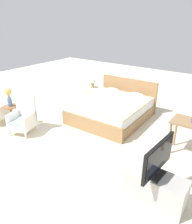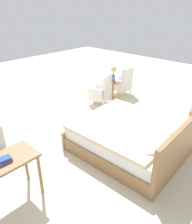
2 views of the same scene
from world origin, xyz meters
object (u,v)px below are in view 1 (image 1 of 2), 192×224
at_px(armchair_by_window_left, 0,109).
at_px(armchair_by_window_right, 23,118).
at_px(table_lamp, 92,81).
at_px(tv_stand, 154,188).
at_px(flower_vase, 9,95).
at_px(tv_flatscreen, 158,159).
at_px(bed, 112,109).
at_px(side_table, 12,114).
at_px(nightstand, 92,95).

distance_m(armchair_by_window_left, armchair_by_window_right, 1.04).
xyz_separation_m(table_lamp, tv_stand, (3.42, -2.90, -0.49)).
height_order(armchair_by_window_right, flower_vase, flower_vase).
height_order(table_lamp, tv_flatscreen, tv_flatscreen).
bearing_deg(armchair_by_window_left, flower_vase, 1.83).
bearing_deg(table_lamp, bed, -28.85).
xyz_separation_m(side_table, table_lamp, (0.64, 2.67, 0.38)).
relative_size(bed, tv_flatscreen, 2.49).
xyz_separation_m(flower_vase, table_lamp, (0.64, 2.67, -0.13)).
bearing_deg(bed, tv_flatscreen, -45.39).
height_order(armchair_by_window_left, tv_flatscreen, tv_flatscreen).
distance_m(flower_vase, tv_flatscreen, 4.06).
xyz_separation_m(armchair_by_window_left, flower_vase, (0.53, 0.02, 0.50)).
distance_m(side_table, table_lamp, 2.77).
bearing_deg(armchair_by_window_left, tv_flatscreen, -2.65).
bearing_deg(armchair_by_window_right, flower_vase, 177.79).
relative_size(table_lamp, tv_flatscreen, 0.38).
bearing_deg(bed, nightstand, 151.18).
xyz_separation_m(flower_vase, nightstand, (0.64, 2.67, -0.61)).
relative_size(side_table, tv_stand, 0.60).
xyz_separation_m(side_table, nightstand, (0.64, 2.67, -0.10)).
bearing_deg(bed, table_lamp, 151.15).
height_order(nightstand, tv_flatscreen, tv_flatscreen).
distance_m(bed, side_table, 2.73).
bearing_deg(side_table, nightstand, 76.59).
height_order(flower_vase, tv_stand, flower_vase).
relative_size(nightstand, table_lamp, 1.60).
xyz_separation_m(armchair_by_window_left, table_lamp, (1.17, 2.68, 0.37)).
bearing_deg(armchair_by_window_left, table_lamp, 66.49).
height_order(armchair_by_window_right, tv_stand, armchair_by_window_right).
bearing_deg(side_table, tv_stand, -3.24).
xyz_separation_m(bed, flower_vase, (-1.87, -1.99, 0.57)).
relative_size(armchair_by_window_left, tv_flatscreen, 1.07).
relative_size(bed, nightstand, 4.08).
height_order(side_table, table_lamp, table_lamp).
distance_m(side_table, nightstand, 2.74).
xyz_separation_m(armchair_by_window_right, table_lamp, (0.12, 2.69, 0.37)).
distance_m(tv_stand, tv_flatscreen, 0.55).
bearing_deg(tv_stand, side_table, 176.76).
xyz_separation_m(nightstand, tv_flatscreen, (3.42, -2.90, 0.54)).
bearing_deg(armchair_by_window_right, bed, 56.02).
bearing_deg(table_lamp, armchair_by_window_right, -92.62).
bearing_deg(armchair_by_window_left, nightstand, 66.49).
bearing_deg(flower_vase, tv_stand, -3.24).
relative_size(armchair_by_window_right, tv_flatscreen, 1.07).
bearing_deg(nightstand, side_table, -103.41).
distance_m(armchair_by_window_right, tv_stand, 3.55).
bearing_deg(table_lamp, flower_vase, -103.41).
relative_size(nightstand, tv_stand, 0.55).
distance_m(side_table, flower_vase, 0.51).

